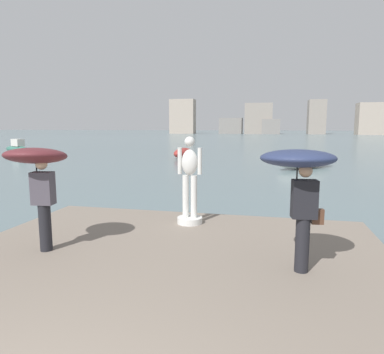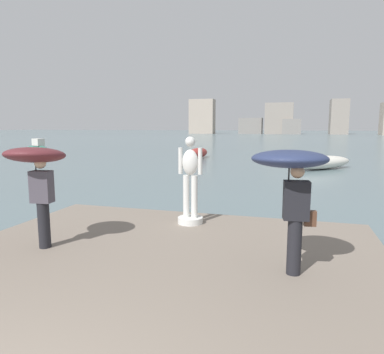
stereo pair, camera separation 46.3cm
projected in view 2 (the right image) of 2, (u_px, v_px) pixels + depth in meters
ground_plane at (274, 150)px, 40.09m from camera, size 400.00×400.00×0.00m
pier at (98, 333)px, 4.28m from camera, size 7.95×10.71×0.40m
statue_white_figure at (190, 186)px, 8.27m from camera, size 0.60×0.60×2.07m
onlooker_left at (37, 166)px, 6.54m from camera, size 1.23×1.25×1.97m
onlooker_right at (291, 173)px, 5.33m from camera, size 1.30×1.31×1.97m
boat_mid at (321, 163)px, 22.17m from camera, size 4.45×4.38×0.85m
boat_far at (37, 147)px, 36.73m from camera, size 4.04×2.53×1.43m
boat_leftward at (198, 153)px, 30.05m from camera, size 1.52×3.35×0.86m
distant_skyline at (296, 119)px, 120.78m from camera, size 73.39×13.34×12.56m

